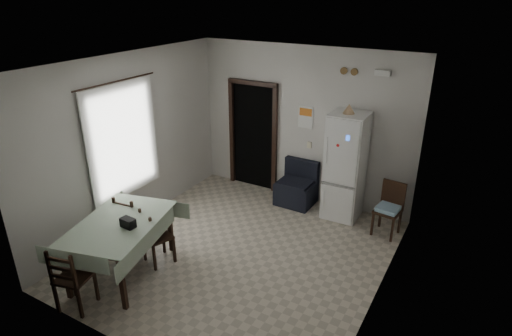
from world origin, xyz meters
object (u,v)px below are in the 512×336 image
Objects in this scene: corner_chair at (388,210)px; dining_chair_far_left at (133,221)px; fridge at (345,167)px; dining_chair_far_right at (158,236)px; dining_table at (122,247)px; navy_seat at (296,184)px; dining_chair_near_head at (73,277)px.

dining_chair_far_left reaches higher than corner_chair.
fridge reaches higher than dining_chair_far_right.
corner_chair is 0.57× the size of dining_table.
navy_seat is at bearing 179.09° from corner_chair.
navy_seat is 0.90× the size of corner_chair.
fridge is 2.33× the size of navy_seat.
dining_table is 0.66m from dining_chair_far_left.
dining_chair_near_head reaches higher than dining_table.
dining_table is 0.52m from dining_chair_far_right.
dining_chair_far_left reaches higher than navy_seat.
dining_table is 1.79× the size of dining_chair_far_right.
navy_seat is 3.40m from dining_table.
dining_chair_far_left is 0.62m from dining_chair_far_right.
navy_seat is 2.89m from dining_chair_far_right.
fridge is 4.56m from dining_chair_near_head.
dining_chair_far_left is 0.99× the size of dining_chair_near_head.
dining_table is (-3.02, -2.90, -0.04)m from corner_chair.
corner_chair is at bearing -117.65° from dining_chair_far_right.
fridge is 2.10× the size of corner_chair.
dining_chair_near_head is (-3.00, -3.73, 0.01)m from corner_chair.
navy_seat is at bearing -127.49° from dining_chair_far_left.
fridge is at bearing -139.88° from dining_chair_far_left.
fridge is 1.06m from navy_seat.
fridge reaches higher than dining_chair_near_head.
dining_chair_near_head is (0.36, -1.40, 0.00)m from dining_chair_far_left.
dining_chair_far_right is (0.26, 0.45, 0.03)m from dining_table.
dining_chair_near_head is at bearing -103.50° from dining_table.
dining_table is at bearing 80.29° from dining_chair_far_right.
navy_seat is at bearing 179.14° from fridge.
dining_chair_far_right is at bearing -130.84° from corner_chair.
corner_chair is 1.02× the size of dining_chair_far_right.
fridge is 3.64m from dining_chair_far_left.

